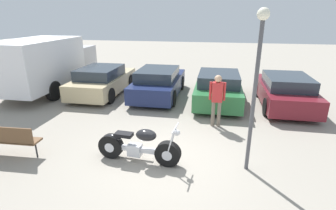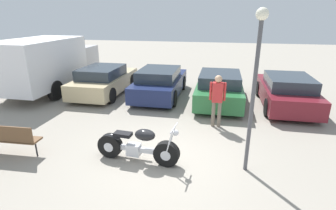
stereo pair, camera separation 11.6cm
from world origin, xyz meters
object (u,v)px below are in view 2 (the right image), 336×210
parked_car_champagne (104,81)px  lamp_post (256,71)px  parked_car_maroon (286,92)px  park_bench (9,137)px  person_standing (217,97)px  motorcycle (137,146)px  parked_car_navy (160,83)px  parked_car_green (219,88)px  delivery_truck (48,62)px

parked_car_champagne → lamp_post: 8.15m
parked_car_maroon → park_bench: 9.62m
parked_car_champagne → person_standing: (5.19, -2.81, 0.40)m
parked_car_champagne → person_standing: size_ratio=2.40×
person_standing → parked_car_champagne: bearing=151.6°
lamp_post → motorcycle: bearing=-177.0°
motorcycle → park_bench: 3.33m
parked_car_champagne → lamp_post: bearing=-41.4°
parked_car_navy → parked_car_green: size_ratio=1.00×
parked_car_navy → parked_car_maroon: size_ratio=1.00×
parked_car_navy → parked_car_green: 2.64m
parked_car_champagne → person_standing: person_standing is taller
parked_car_navy → delivery_truck: 5.42m
parked_car_champagne → park_bench: size_ratio=2.70×
parked_car_green → lamp_post: (0.73, -5.04, 1.77)m
motorcycle → lamp_post: bearing=3.0°
motorcycle → parked_car_green: size_ratio=0.52×
parked_car_green → delivery_truck: delivery_truck is taller
delivery_truck → lamp_post: (8.72, -5.19, 1.02)m
parked_car_navy → parked_car_champagne: bearing=-177.5°
parked_car_champagne → park_bench: 5.81m
parked_car_champagne → parked_car_navy: bearing=2.5°
lamp_post → park_bench: bearing=-174.7°
parked_car_maroon → lamp_post: 5.63m
delivery_truck → lamp_post: bearing=-30.8°
park_bench → person_standing: bearing=30.0°
parked_car_champagne → delivery_truck: (-2.75, -0.07, 0.76)m
parked_car_navy → parked_car_maroon: bearing=-4.0°
parked_car_green → parked_car_maroon: size_ratio=1.00×
person_standing → lamp_post: bearing=-72.4°
motorcycle → lamp_post: 3.32m
lamp_post → parked_car_champagne: bearing=138.6°
parked_car_green → motorcycle: bearing=-110.4°
parked_car_maroon → delivery_truck: bearing=179.0°
delivery_truck → motorcycle: bearing=-41.3°
lamp_post → person_standing: bearing=107.6°
parked_car_navy → parked_car_maroon: (5.24, -0.37, 0.00)m
motorcycle → parked_car_green: parked_car_green is taller
parked_car_champagne → parked_car_green: 5.24m
parked_car_navy → person_standing: bearing=-48.6°
parked_car_maroon → lamp_post: size_ratio=1.13×
motorcycle → park_bench: (-3.30, -0.42, 0.13)m
delivery_truck → park_bench: bearing=-64.4°
lamp_post → person_standing: 2.91m
parked_car_navy → park_bench: parked_car_navy is taller
parked_car_navy → park_bench: 6.48m
park_bench → lamp_post: size_ratio=0.42×
lamp_post → parked_car_navy: bearing=122.0°
lamp_post → person_standing: (-0.77, 2.44, -1.37)m
park_bench → delivery_truck: bearing=115.6°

